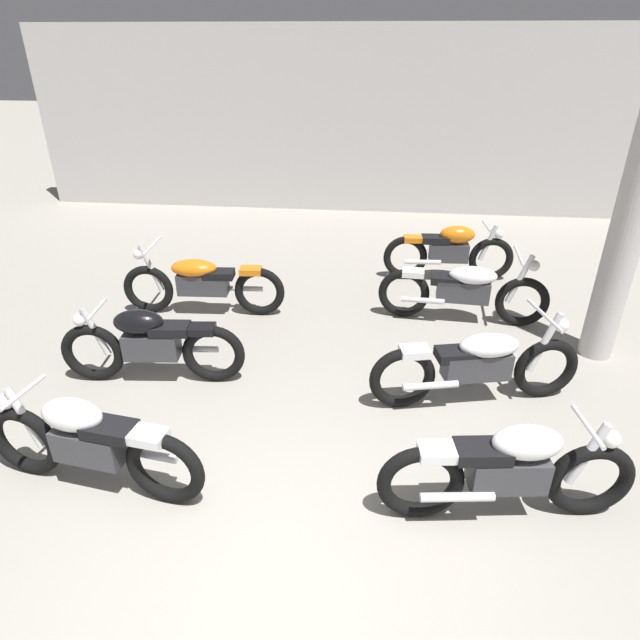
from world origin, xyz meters
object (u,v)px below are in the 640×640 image
Objects in this scene: motorcycle_left_row_1 at (151,343)px; motorcycle_right_row_0 at (510,469)px; motorcycle_left_row_2 at (202,282)px; motorcycle_right_row_3 at (449,251)px; motorcycle_left_row_0 at (89,442)px; support_pillar at (630,223)px; motorcycle_right_row_2 at (464,289)px; motorcycle_right_row_1 at (478,363)px.

motorcycle_left_row_1 is 3.72m from motorcycle_right_row_0.
motorcycle_right_row_3 is (3.39, 1.56, 0.01)m from motorcycle_left_row_2.
motorcycle_left_row_2 is 4.60m from motorcycle_right_row_0.
motorcycle_left_row_0 is at bearing -179.03° from motorcycle_right_row_0.
motorcycle_left_row_2 is (-0.07, 3.20, -0.01)m from motorcycle_left_row_0.
motorcycle_left_row_2 is (-4.91, 0.52, -1.15)m from support_pillar.
motorcycle_left_row_1 is at bearing -167.38° from support_pillar.
motorcycle_right_row_0 is at bearing -91.30° from motorcycle_right_row_2.
motorcycle_right_row_3 is at bearing 91.75° from motorcycle_right_row_2.
motorcycle_left_row_1 is 3.91m from motorcycle_right_row_2.
motorcycle_left_row_2 is at bearing 153.81° from motorcycle_right_row_1.
motorcycle_left_row_2 is 1.10× the size of motorcycle_right_row_3.
motorcycle_right_row_3 is at bearing 24.77° from motorcycle_left_row_2.
motorcycle_left_row_1 is at bearing -152.90° from motorcycle_right_row_2.
motorcycle_right_row_0 is at bearing -43.11° from motorcycle_left_row_2.
motorcycle_right_row_0 is at bearing -23.92° from motorcycle_left_row_1.
motorcycle_left_row_2 and motorcycle_right_row_1 have the same top height.
motorcycle_right_row_2 reaches higher than motorcycle_right_row_0.
motorcycle_left_row_2 is 1.00× the size of motorcycle_right_row_2.
motorcycle_right_row_0 is at bearing -90.38° from motorcycle_right_row_3.
motorcycle_left_row_0 is at bearing -85.80° from motorcycle_left_row_1.
motorcycle_left_row_0 and motorcycle_right_row_3 have the same top height.
support_pillar reaches higher than motorcycle_left_row_0.
motorcycle_right_row_1 reaches higher than motorcycle_right_row_3.
motorcycle_left_row_2 reaches higher than motorcycle_right_row_3.
support_pillar is 3.26m from motorcycle_right_row_0.
motorcycle_right_row_3 is (0.03, 4.70, 0.00)m from motorcycle_right_row_0.
motorcycle_left_row_0 is 3.20m from motorcycle_left_row_2.
motorcycle_left_row_0 is 1.00× the size of motorcycle_right_row_3.
motorcycle_left_row_2 is 1.10× the size of motorcycle_right_row_0.
motorcycle_right_row_0 is 4.70m from motorcycle_right_row_3.
motorcycle_right_row_1 reaches higher than motorcycle_left_row_1.
motorcycle_left_row_0 is at bearing -124.91° from motorcycle_right_row_3.
motorcycle_right_row_0 is 1.00× the size of motorcycle_right_row_3.
motorcycle_right_row_2 is (0.07, 3.29, -0.01)m from motorcycle_right_row_0.
support_pillar is at bearing 35.61° from motorcycle_right_row_1.
motorcycle_left_row_0 is at bearing -154.67° from motorcycle_right_row_1.
motorcycle_left_row_0 is 0.90× the size of motorcycle_right_row_2.
motorcycle_right_row_3 is at bearing 55.09° from motorcycle_left_row_0.
motorcycle_right_row_3 is (0.04, 3.21, 0.01)m from motorcycle_right_row_1.
motorcycle_left_row_2 is at bearing 136.89° from motorcycle_right_row_0.
support_pillar is 2.82m from motorcycle_right_row_3.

